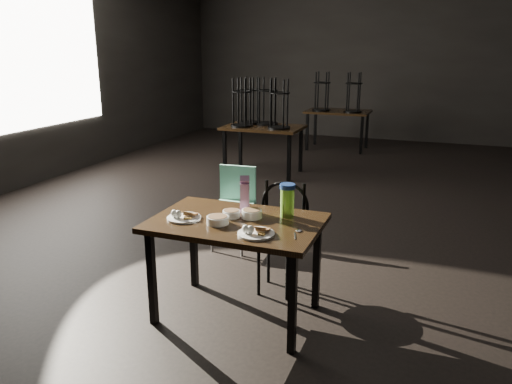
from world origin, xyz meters
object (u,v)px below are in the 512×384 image
at_px(juice_carton, 245,195).
at_px(school_chair, 235,200).
at_px(main_table, 236,231).
at_px(water_bottle, 287,200).
at_px(bentwood_chair, 281,228).

relative_size(juice_carton, school_chair, 0.34).
xyz_separation_m(main_table, school_chair, (-0.54, 1.24, -0.18)).
height_order(main_table, school_chair, school_chair).
distance_m(main_table, water_bottle, 0.43).
bearing_deg(bentwood_chair, main_table, -107.23).
xyz_separation_m(main_table, water_bottle, (0.31, 0.21, 0.20)).
bearing_deg(school_chair, water_bottle, -54.49).
height_order(main_table, bentwood_chair, bentwood_chair).
relative_size(main_table, school_chair, 1.49).
bearing_deg(water_bottle, main_table, -146.83).
distance_m(main_table, bentwood_chair, 0.58).
height_order(water_bottle, bentwood_chair, water_bottle).
distance_m(juice_carton, bentwood_chair, 0.51).
bearing_deg(water_bottle, school_chair, 129.55).
xyz_separation_m(bentwood_chair, school_chair, (-0.70, 0.70, -0.04)).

